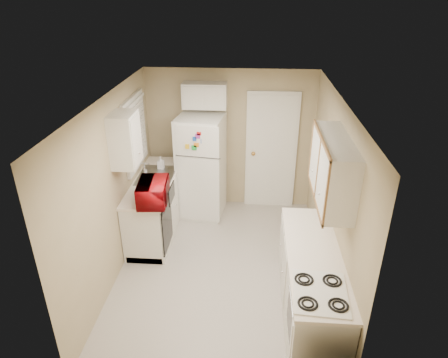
{
  "coord_description": "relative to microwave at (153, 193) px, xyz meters",
  "views": [
    {
      "loc": [
        0.37,
        -4.46,
        3.6
      ],
      "look_at": [
        0.0,
        0.5,
        1.15
      ],
      "focal_mm": 32.0,
      "sensor_mm": 36.0,
      "label": 1
    }
  ],
  "objects": [
    {
      "name": "sink",
      "position": [
        -0.16,
        0.84,
        -0.19
      ],
      "size": [
        0.54,
        0.74,
        0.16
      ],
      "primitive_type": "cube",
      "color": "gray",
      "rests_on": "left_counter"
    },
    {
      "name": "wall_left",
      "position": [
        -0.46,
        -0.21,
        0.15
      ],
      "size": [
        3.8,
        3.8,
        0.0
      ],
      "primitive_type": "plane",
      "color": "tan",
      "rests_on": "floor"
    },
    {
      "name": "upper_cabinet_left",
      "position": [
        -0.31,
        0.01,
        0.75
      ],
      "size": [
        0.3,
        0.45,
        0.7
      ],
      "primitive_type": "cube",
      "color": "silver",
      "rests_on": "wall_left"
    },
    {
      "name": "upper_cabinet_right",
      "position": [
        2.19,
        -0.71,
        0.75
      ],
      "size": [
        0.3,
        1.2,
        0.7
      ],
      "primitive_type": "cube",
      "color": "silver",
      "rests_on": "wall_right"
    },
    {
      "name": "left_counter",
      "position": [
        -0.16,
        0.69,
        -0.6
      ],
      "size": [
        0.6,
        1.8,
        0.9
      ],
      "primitive_type": "cube",
      "color": "silver",
      "rests_on": "floor"
    },
    {
      "name": "soap_bottle",
      "position": [
        -0.14,
        1.09,
        -0.05
      ],
      "size": [
        0.1,
        0.1,
        0.21
      ],
      "primitive_type": "imported",
      "rotation": [
        0.0,
        0.0,
        -0.08
      ],
      "color": "white",
      "rests_on": "left_counter"
    },
    {
      "name": "dishwasher",
      "position": [
        0.13,
        0.09,
        -0.56
      ],
      "size": [
        0.03,
        0.58,
        0.72
      ],
      "primitive_type": "cube",
      "color": "black",
      "rests_on": "floor"
    },
    {
      "name": "wall_right",
      "position": [
        2.34,
        -0.21,
        0.15
      ],
      "size": [
        3.8,
        3.8,
        0.0
      ],
      "primitive_type": "plane",
      "color": "tan",
      "rests_on": "floor"
    },
    {
      "name": "ceiling",
      "position": [
        0.94,
        -0.21,
        1.35
      ],
      "size": [
        3.8,
        3.8,
        0.0
      ],
      "primitive_type": "plane",
      "color": "white",
      "rests_on": "floor"
    },
    {
      "name": "interior_door",
      "position": [
        1.64,
        1.65,
        -0.03
      ],
      "size": [
        0.86,
        0.06,
        2.08
      ],
      "primitive_type": "cube",
      "color": "white",
      "rests_on": "floor"
    },
    {
      "name": "refrigerator",
      "position": [
        0.49,
        1.3,
        -0.19
      ],
      "size": [
        0.79,
        0.78,
        1.72
      ],
      "primitive_type": "cube",
      "rotation": [
        0.0,
        0.0,
        -0.13
      ],
      "color": "white",
      "rests_on": "floor"
    },
    {
      "name": "stove",
      "position": [
        2.02,
        -1.64,
        -0.66
      ],
      "size": [
        0.56,
        0.67,
        0.77
      ],
      "primitive_type": "cube",
      "rotation": [
        0.0,
        0.0,
        -0.07
      ],
      "color": "white",
      "rests_on": "floor"
    },
    {
      "name": "cabinet_over_fridge",
      "position": [
        0.54,
        1.54,
        0.95
      ],
      "size": [
        0.7,
        0.3,
        0.4
      ],
      "primitive_type": "cube",
      "color": "silver",
      "rests_on": "wall_back"
    },
    {
      "name": "floor",
      "position": [
        0.94,
        -0.21,
        -1.05
      ],
      "size": [
        3.8,
        3.8,
        0.0
      ],
      "primitive_type": "plane",
      "color": "beige",
      "rests_on": "ground"
    },
    {
      "name": "wall_front",
      "position": [
        0.94,
        -2.11,
        0.15
      ],
      "size": [
        2.8,
        2.8,
        0.0
      ],
      "primitive_type": "plane",
      "color": "tan",
      "rests_on": "floor"
    },
    {
      "name": "right_counter",
      "position": [
        2.04,
        -1.01,
        -0.6
      ],
      "size": [
        0.6,
        2.0,
        0.9
      ],
      "primitive_type": "cube",
      "color": "silver",
      "rests_on": "floor"
    },
    {
      "name": "window_blinds",
      "position": [
        -0.42,
        0.84,
        0.55
      ],
      "size": [
        0.1,
        0.98,
        1.08
      ],
      "primitive_type": "cube",
      "color": "silver",
      "rests_on": "wall_left"
    },
    {
      "name": "microwave",
      "position": [
        0.0,
        0.0,
        0.0
      ],
      "size": [
        0.59,
        0.36,
        0.38
      ],
      "primitive_type": "imported",
      "rotation": [
        0.0,
        0.0,
        1.66
      ],
      "color": "#90050B",
      "rests_on": "left_counter"
    },
    {
      "name": "wall_back",
      "position": [
        0.94,
        1.69,
        0.15
      ],
      "size": [
        2.8,
        2.8,
        0.0
      ],
      "primitive_type": "plane",
      "color": "tan",
      "rests_on": "floor"
    }
  ]
}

